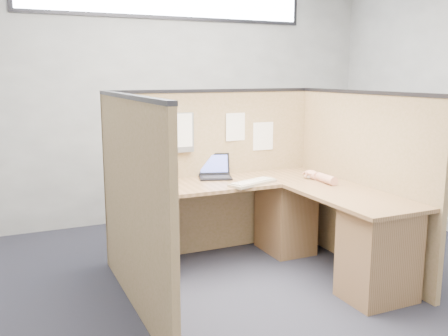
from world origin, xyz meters
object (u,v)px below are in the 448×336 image
laptop (213,172)px  keyboard (253,183)px  l_desk (267,227)px  mouse (311,176)px

laptop → keyboard: laptop is taller
l_desk → keyboard: size_ratio=3.99×
l_desk → mouse: 0.68m
l_desk → keyboard: bearing=103.1°
mouse → laptop: bearing=152.4°
laptop → mouse: laptop is taller
l_desk → laptop: size_ratio=5.47×
laptop → mouse: 0.89m
laptop → mouse: size_ratio=3.10×
laptop → keyboard: (0.20, -0.41, -0.04)m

